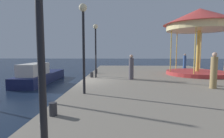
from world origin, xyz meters
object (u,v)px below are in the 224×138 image
person_near_carousel (131,68)px  carousel (199,26)px  lamp_post_far_end (96,41)px  sailboat_navy (39,75)px  bollard_south (96,71)px  person_mid_promenade (214,71)px  bollard_center (53,109)px  person_by_the_water (185,62)px  lamp_post_mid_promenade (83,32)px  bollard_north (92,75)px

person_near_carousel → carousel: bearing=24.3°
lamp_post_far_end → sailboat_navy: bearing=158.8°
carousel → person_near_carousel: carousel is taller
carousel → lamp_post_far_end: size_ratio=1.46×
bollard_south → person_mid_promenade: size_ratio=0.21×
bollard_south → lamp_post_far_end: bearing=-83.2°
bollard_south → bollard_center: bearing=-90.1°
sailboat_navy → person_by_the_water: size_ratio=4.17×
sailboat_navy → person_mid_promenade: size_ratio=3.77×
lamp_post_mid_promenade → person_mid_promenade: lamp_post_mid_promenade is taller
person_mid_promenade → lamp_post_far_end: bearing=151.1°
bollard_center → person_near_carousel: person_near_carousel is taller
bollard_center → person_by_the_water: (9.89, 15.48, 0.62)m
bollard_center → carousel: bearing=48.1°
sailboat_navy → lamp_post_far_end: bearing=-21.2°
lamp_post_far_end → person_by_the_water: 12.36m
lamp_post_far_end → bollard_center: bearing=-92.3°
carousel → bollard_center: 13.68m
lamp_post_mid_promenade → person_by_the_water: bearing=53.2°
carousel → bollard_south: (-8.74, 0.61, -3.92)m
carousel → bollard_center: bearing=-131.9°
bollard_center → person_mid_promenade: bearing=30.6°
carousel → person_by_the_water: bearing=78.9°
sailboat_navy → person_mid_promenade: bearing=-25.6°
sailboat_navy → bollard_center: sailboat_navy is taller
lamp_post_mid_promenade → person_by_the_water: size_ratio=2.34×
sailboat_navy → person_near_carousel: sailboat_navy is taller
bollard_center → person_near_carousel: (2.94, 7.13, 0.62)m
sailboat_navy → bollard_south: sailboat_navy is taller
lamp_post_mid_promenade → bollard_center: size_ratio=10.21×
lamp_post_far_end → bollard_center: lamp_post_far_end is taller
person_mid_promenade → lamp_post_mid_promenade: bearing=-168.3°
sailboat_navy → lamp_post_far_end: size_ratio=1.82×
lamp_post_mid_promenade → bollard_north: (-0.43, 5.17, -2.61)m
bollard_north → bollard_south: bearing=89.1°
bollard_center → lamp_post_mid_promenade: bearing=81.5°
carousel → lamp_post_far_end: carousel is taller
carousel → bollard_north: carousel is taller
carousel → lamp_post_far_end: (-8.44, -1.85, -1.36)m
carousel → bollard_south: size_ratio=14.63×
sailboat_navy → carousel: 14.42m
carousel → person_by_the_water: size_ratio=3.36×
carousel → bollard_center: (-8.76, -9.75, -3.92)m
bollard_center → person_by_the_water: size_ratio=0.23×
person_mid_promenade → bollard_north: bearing=151.8°
sailboat_navy → bollard_south: 5.06m
bollard_center → person_by_the_water: person_by_the_water is taller
carousel → bollard_center: size_ratio=14.63×
bollard_north → bollard_south: 2.40m
bollard_south → person_by_the_water: 11.13m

